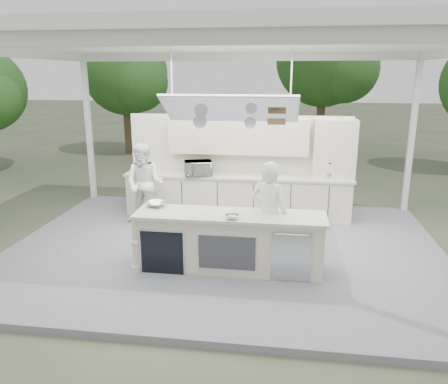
% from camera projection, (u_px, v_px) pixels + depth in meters
% --- Properties ---
extents(ground, '(90.00, 90.00, 0.00)m').
position_uv_depth(ground, '(225.00, 253.00, 8.22)').
color(ground, '#4D5238').
rests_on(ground, ground).
extents(stage_deck, '(8.00, 6.00, 0.12)m').
position_uv_depth(stage_deck, '(225.00, 250.00, 8.21)').
color(stage_deck, slate).
rests_on(stage_deck, ground).
extents(tent, '(8.20, 6.20, 3.86)m').
position_uv_depth(tent, '(226.00, 46.00, 7.23)').
color(tent, white).
rests_on(tent, ground).
extents(demo_island, '(3.10, 0.79, 0.95)m').
position_uv_depth(demo_island, '(228.00, 241.00, 7.17)').
color(demo_island, beige).
rests_on(demo_island, stage_deck).
extents(back_counter, '(5.08, 0.72, 0.95)m').
position_uv_depth(back_counter, '(237.00, 195.00, 9.88)').
color(back_counter, beige).
rests_on(back_counter, stage_deck).
extents(back_wall_unit, '(5.05, 0.48, 2.25)m').
position_uv_depth(back_wall_unit, '(258.00, 151.00, 9.77)').
color(back_wall_unit, beige).
rests_on(back_wall_unit, stage_deck).
extents(tree_cluster, '(19.55, 9.40, 5.85)m').
position_uv_depth(tree_cluster, '(257.00, 73.00, 16.71)').
color(tree_cluster, '#4D3E26').
rests_on(tree_cluster, ground).
extents(head_chef, '(0.77, 0.65, 1.80)m').
position_uv_depth(head_chef, '(269.00, 215.00, 7.17)').
color(head_chef, white).
rests_on(head_chef, stage_deck).
extents(sous_chef, '(0.90, 0.73, 1.74)m').
position_uv_depth(sous_chef, '(145.00, 184.00, 9.29)').
color(sous_chef, white).
rests_on(sous_chef, stage_deck).
extents(toaster_oven, '(0.69, 0.57, 0.33)m').
position_uv_depth(toaster_oven, '(198.00, 168.00, 9.64)').
color(toaster_oven, silver).
rests_on(toaster_oven, back_counter).
extents(bowl_large, '(0.41, 0.41, 0.08)m').
position_uv_depth(bowl_large, '(156.00, 204.00, 7.44)').
color(bowl_large, silver).
rests_on(bowl_large, demo_island).
extents(bowl_small, '(0.27, 0.27, 0.07)m').
position_uv_depth(bowl_small, '(232.00, 217.00, 6.80)').
color(bowl_small, silver).
rests_on(bowl_small, demo_island).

